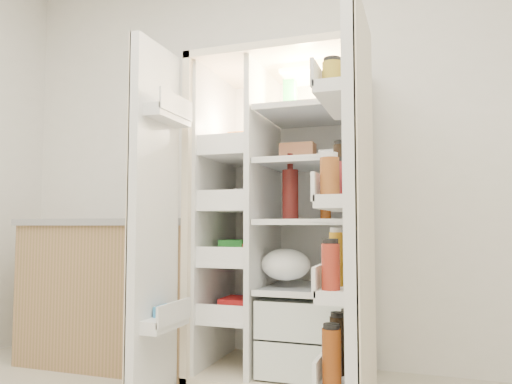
% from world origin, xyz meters
% --- Properties ---
extents(wall_back, '(4.00, 0.02, 2.70)m').
position_xyz_m(wall_back, '(0.00, 2.00, 1.35)').
color(wall_back, white).
rests_on(wall_back, floor).
extents(refrigerator, '(0.92, 0.70, 1.80)m').
position_xyz_m(refrigerator, '(0.09, 1.65, 0.74)').
color(refrigerator, beige).
rests_on(refrigerator, floor).
extents(freezer_door, '(0.15, 0.40, 1.72)m').
position_xyz_m(freezer_door, '(-0.43, 1.05, 0.89)').
color(freezer_door, white).
rests_on(freezer_door, floor).
extents(fridge_door, '(0.17, 0.58, 1.72)m').
position_xyz_m(fridge_door, '(0.55, 0.96, 0.87)').
color(fridge_door, white).
rests_on(fridge_door, floor).
extents(kitchen_counter, '(1.24, 0.66, 0.90)m').
position_xyz_m(kitchen_counter, '(-0.99, 1.67, 0.45)').
color(kitchen_counter, '#9E744F').
rests_on(kitchen_counter, floor).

